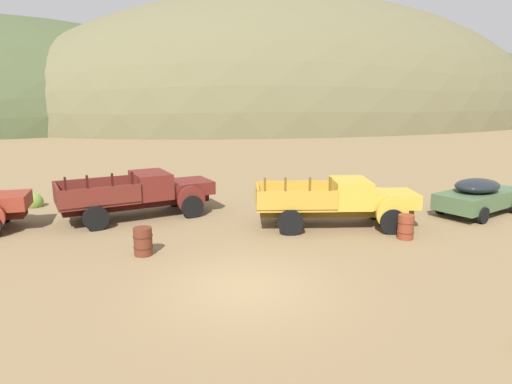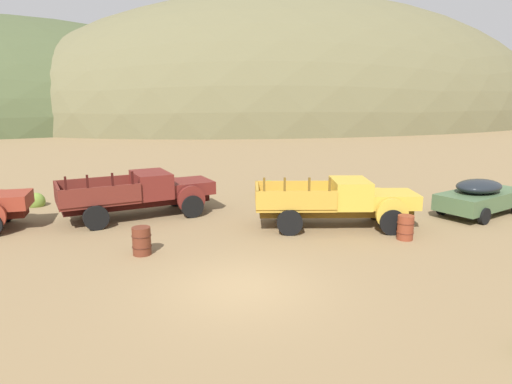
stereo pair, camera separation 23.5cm
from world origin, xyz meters
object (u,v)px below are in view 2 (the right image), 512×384
(truck_faded_yellow, at_px, (347,202))
(oil_drum_by_truck, at_px, (142,241))
(car_weathered_green, at_px, (483,196))
(oil_drum_foreground, at_px, (405,228))
(truck_oxblood, at_px, (149,193))

(truck_faded_yellow, bearing_deg, oil_drum_by_truck, -157.41)
(car_weathered_green, bearing_deg, truck_faded_yellow, 161.84)
(truck_faded_yellow, relative_size, oil_drum_foreground, 7.35)
(car_weathered_green, height_order, oil_drum_by_truck, car_weathered_green)
(truck_oxblood, relative_size, truck_faded_yellow, 1.02)
(oil_drum_by_truck, height_order, oil_drum_foreground, oil_drum_by_truck)
(oil_drum_by_truck, bearing_deg, car_weathered_green, 2.39)
(oil_drum_foreground, bearing_deg, truck_faded_yellow, 120.52)
(car_weathered_green, distance_m, oil_drum_by_truck, 14.49)
(truck_faded_yellow, distance_m, oil_drum_foreground, 2.48)
(truck_oxblood, height_order, oil_drum_foreground, truck_oxblood)
(truck_oxblood, distance_m, oil_drum_foreground, 10.48)
(truck_faded_yellow, xyz_separation_m, oil_drum_foreground, (1.23, -2.08, -0.56))
(oil_drum_by_truck, bearing_deg, truck_oxblood, 81.80)
(car_weathered_green, distance_m, oil_drum_foreground, 5.73)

